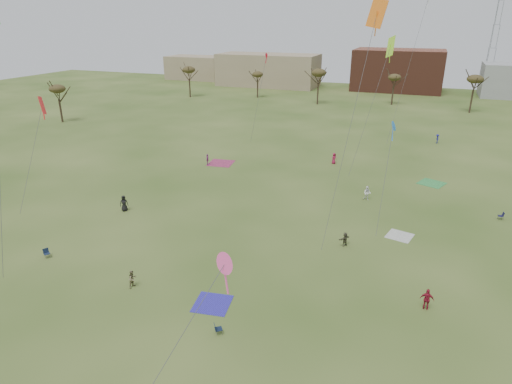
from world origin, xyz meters
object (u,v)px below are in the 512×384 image
(spectator_fore_a, at_px, (427,299))
(camp_chair_center, at_px, (218,331))
(camp_chair_right, at_px, (500,217))
(radio_tower, at_px, (496,24))
(camp_chair_left, at_px, (47,255))

(spectator_fore_a, relative_size, camp_chair_center, 2.04)
(camp_chair_right, bearing_deg, camp_chair_center, -43.25)
(camp_chair_center, height_order, camp_chair_right, same)
(camp_chair_right, distance_m, radio_tower, 100.17)
(spectator_fore_a, relative_size, radio_tower, 0.04)
(camp_chair_right, bearing_deg, radio_tower, 169.47)
(camp_chair_left, relative_size, radio_tower, 0.02)
(radio_tower, bearing_deg, spectator_fore_a, -96.82)
(camp_chair_center, relative_size, radio_tower, 0.02)
(spectator_fore_a, bearing_deg, radio_tower, -94.41)
(spectator_fore_a, height_order, camp_chair_left, spectator_fore_a)
(camp_chair_left, bearing_deg, radio_tower, 7.83)
(camp_chair_right, relative_size, radio_tower, 0.02)
(spectator_fore_a, height_order, camp_chair_right, spectator_fore_a)
(camp_chair_left, bearing_deg, spectator_fore_a, -53.73)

